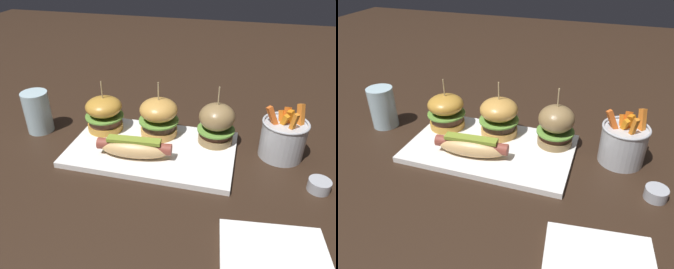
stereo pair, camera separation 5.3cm
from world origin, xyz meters
TOP-DOWN VIEW (x-y plane):
  - ground_plane at (0.00, 0.00)m, footprint 3.00×3.00m
  - platter_main at (0.00, 0.00)m, footprint 0.40×0.24m
  - hot_dog at (-0.03, -0.05)m, footprint 0.17×0.07m
  - slider_left at (-0.14, 0.05)m, footprint 0.10×0.10m
  - slider_center at (0.00, 0.06)m, footprint 0.10×0.10m
  - slider_right at (0.14, 0.06)m, footprint 0.09×0.09m
  - fries_bucket at (0.30, 0.06)m, footprint 0.11×0.11m
  - sauce_ramekin at (0.37, -0.05)m, footprint 0.05×0.05m
  - water_glass at (-0.32, 0.03)m, footprint 0.07×0.07m

SIDE VIEW (x-z plane):
  - ground_plane at x=0.00m, z-range 0.00..0.00m
  - platter_main at x=0.00m, z-range 0.00..0.01m
  - sauce_ramekin at x=0.37m, z-range 0.00..0.03m
  - hot_dog at x=-0.03m, z-range 0.01..0.06m
  - fries_bucket at x=0.30m, z-range -0.02..0.11m
  - water_glass at x=-0.32m, z-range 0.00..0.11m
  - slider_left at x=-0.14m, z-range -0.01..0.13m
  - slider_center at x=0.00m, z-range -0.01..0.13m
  - slider_right at x=0.14m, z-range -0.01..0.14m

